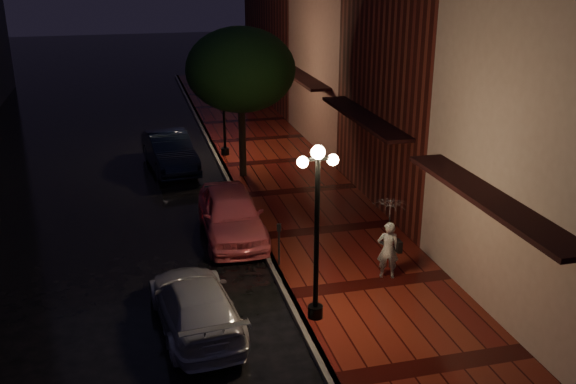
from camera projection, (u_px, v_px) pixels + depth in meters
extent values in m
plane|color=black|center=(259.00, 241.00, 20.02)|extent=(120.00, 120.00, 0.00)
cube|color=#4B100D|center=(328.00, 231.00, 20.51)|extent=(4.50, 60.00, 0.15)
cube|color=#595451|center=(259.00, 239.00, 19.99)|extent=(0.25, 60.00, 0.15)
cube|color=#511914|center=(448.00, 47.00, 21.55)|extent=(5.00, 8.00, 11.00)
cube|color=#8C5951|center=(363.00, 47.00, 29.18)|extent=(5.00, 8.00, 9.00)
cube|color=#511914|center=(305.00, 17.00, 38.11)|extent=(5.00, 12.00, 10.00)
cylinder|color=black|center=(317.00, 242.00, 14.81)|extent=(0.12, 0.12, 4.00)
cylinder|color=black|center=(315.00, 311.00, 15.44)|extent=(0.36, 0.36, 0.30)
cube|color=black|center=(318.00, 159.00, 14.12)|extent=(0.70, 0.08, 0.08)
sphere|color=#FFD599|center=(318.00, 152.00, 14.06)|extent=(0.32, 0.32, 0.32)
sphere|color=#FFD599|center=(303.00, 162.00, 14.05)|extent=(0.26, 0.26, 0.26)
sphere|color=#FFD599|center=(333.00, 160.00, 14.21)|extent=(0.26, 0.26, 0.26)
cylinder|color=black|center=(224.00, 110.00, 27.55)|extent=(0.12, 0.12, 4.00)
cylinder|color=black|center=(225.00, 151.00, 28.19)|extent=(0.36, 0.36, 0.30)
cube|color=black|center=(222.00, 63.00, 26.86)|extent=(0.70, 0.08, 0.08)
sphere|color=#FFD599|center=(222.00, 60.00, 26.81)|extent=(0.32, 0.32, 0.32)
sphere|color=#FFD599|center=(214.00, 65.00, 26.80)|extent=(0.26, 0.26, 0.26)
sphere|color=#FFD599|center=(230.00, 64.00, 26.96)|extent=(0.26, 0.26, 0.26)
cylinder|color=black|center=(242.00, 136.00, 25.01)|extent=(0.28, 0.28, 3.20)
ellipsoid|color=black|center=(241.00, 70.00, 24.12)|extent=(4.16, 4.16, 3.20)
sphere|color=black|center=(256.00, 82.00, 25.03)|extent=(1.80, 1.80, 1.80)
sphere|color=black|center=(228.00, 87.00, 23.52)|extent=(1.80, 1.80, 1.80)
imported|color=#EE626E|center=(231.00, 214.00, 20.04)|extent=(1.91, 4.59, 1.56)
imported|color=black|center=(170.00, 151.00, 26.54)|extent=(2.20, 4.79, 1.52)
imported|color=#B9B7C0|center=(195.00, 304.00, 15.11)|extent=(2.17, 4.48, 1.26)
imported|color=white|center=(388.00, 250.00, 17.17)|extent=(0.67, 0.54, 1.61)
imported|color=silver|center=(390.00, 215.00, 16.82)|extent=(0.94, 0.95, 0.86)
cylinder|color=black|center=(389.00, 237.00, 17.04)|extent=(0.02, 0.02, 1.29)
cube|color=black|center=(398.00, 246.00, 17.15)|extent=(0.13, 0.30, 0.32)
cylinder|color=black|center=(279.00, 248.00, 17.95)|extent=(0.06, 0.06, 1.05)
cube|color=black|center=(279.00, 227.00, 17.73)|extent=(0.14, 0.12, 0.21)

